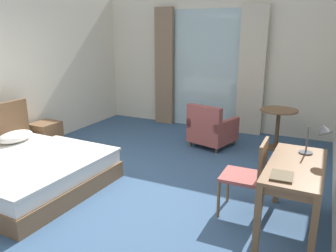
% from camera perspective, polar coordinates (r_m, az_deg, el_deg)
% --- Properties ---
extents(ground, '(5.63, 7.74, 0.10)m').
position_cam_1_polar(ground, '(4.45, -8.30, -12.15)').
color(ground, '#38567A').
extents(wall_back, '(5.23, 0.12, 2.84)m').
position_cam_1_polar(wall_back, '(7.22, 7.74, 10.92)').
color(wall_back, silver).
rests_on(wall_back, ground).
extents(balcony_glass_door, '(1.51, 0.02, 2.50)m').
position_cam_1_polar(balcony_glass_door, '(7.19, 6.75, 9.57)').
color(balcony_glass_door, silver).
rests_on(balcony_glass_door, ground).
extents(curtain_panel_left, '(0.42, 0.10, 2.56)m').
position_cam_1_polar(curtain_panel_left, '(7.47, -0.66, 10.13)').
color(curtain_panel_left, '#897056').
rests_on(curtain_panel_left, ground).
extents(curtain_panel_right, '(0.52, 0.10, 2.56)m').
position_cam_1_polar(curtain_panel_right, '(6.83, 14.29, 9.11)').
color(curtain_panel_right, beige).
rests_on(curtain_panel_right, ground).
extents(bed, '(2.04, 1.88, 0.98)m').
position_cam_1_polar(bed, '(4.93, -24.14, -6.82)').
color(bed, brown).
rests_on(bed, ground).
extents(nightstand, '(0.41, 0.48, 0.48)m').
position_cam_1_polar(nightstand, '(6.34, -20.41, -1.53)').
color(nightstand, brown).
rests_on(nightstand, ground).
extents(writing_desk, '(0.55, 1.22, 0.77)m').
position_cam_1_polar(writing_desk, '(3.58, 21.21, -7.66)').
color(writing_desk, brown).
rests_on(writing_desk, ground).
extents(desk_chair, '(0.46, 0.45, 0.90)m').
position_cam_1_polar(desk_chair, '(3.82, 14.01, -7.93)').
color(desk_chair, '#9E4C47').
rests_on(desk_chair, ground).
extents(desk_lamp, '(0.31, 0.30, 0.43)m').
position_cam_1_polar(desk_lamp, '(3.67, 25.01, -1.03)').
color(desk_lamp, '#4C4C51').
rests_on(desk_lamp, writing_desk).
extents(closed_book, '(0.20, 0.26, 0.02)m').
position_cam_1_polar(closed_book, '(3.18, 19.12, -8.20)').
color(closed_book, brown).
rests_on(closed_book, writing_desk).
extents(armchair_by_window, '(0.84, 0.88, 0.80)m').
position_cam_1_polar(armchair_by_window, '(6.06, 7.51, -0.57)').
color(armchair_by_window, '#9E4C47').
rests_on(armchair_by_window, ground).
extents(round_cafe_table, '(0.65, 0.65, 0.73)m').
position_cam_1_polar(round_cafe_table, '(6.14, 18.56, 0.99)').
color(round_cafe_table, brown).
rests_on(round_cafe_table, ground).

